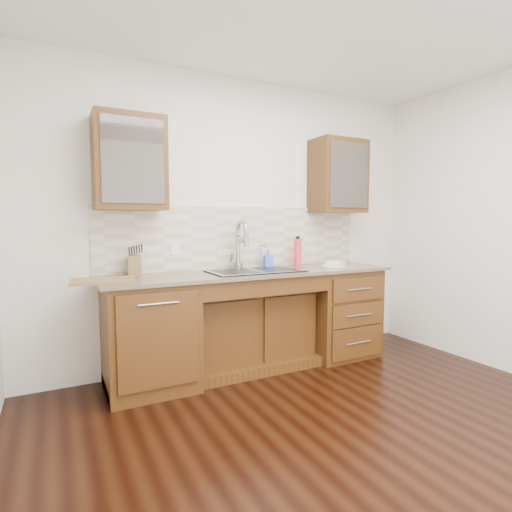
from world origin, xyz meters
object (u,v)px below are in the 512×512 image
water_bottle (298,253)px  cutting_board (103,281)px  soap_bottle (268,259)px  plate (334,266)px  knife_block (135,265)px

water_bottle → cutting_board: size_ratio=0.61×
soap_bottle → water_bottle: (0.32, -0.03, 0.05)m
water_bottle → soap_bottle: bearing=174.8°
plate → water_bottle: bearing=151.2°
water_bottle → plate: water_bottle is taller
cutting_board → knife_block: bearing=42.2°
soap_bottle → knife_block: size_ratio=1.02×
water_bottle → knife_block: 1.59m
water_bottle → knife_block: size_ratio=1.62×
water_bottle → cutting_board: (-1.86, -0.23, -0.13)m
cutting_board → plate: bearing=1.3°
soap_bottle → cutting_board: (-1.54, -0.26, -0.08)m
soap_bottle → water_bottle: 0.33m
plate → knife_block: 1.92m
soap_bottle → cutting_board: bearing=-162.0°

